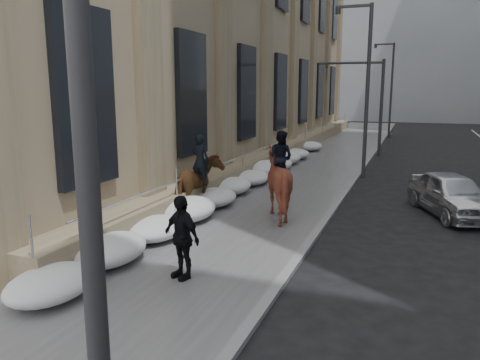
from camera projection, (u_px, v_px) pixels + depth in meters
name	position (u px, v px, depth m)	size (l,w,h in m)	color
ground	(164.00, 276.00, 10.68)	(140.00, 140.00, 0.00)	black
sidewalk	(282.00, 188.00, 19.85)	(5.00, 80.00, 0.12)	#515153
curb	(345.00, 193.00, 18.94)	(0.24, 80.00, 0.12)	slate
limestone_building	(247.00, 12.00, 29.12)	(6.10, 44.00, 18.00)	#8B785B
bg_building_mid	(416.00, 13.00, 61.67)	(30.00, 12.00, 28.00)	slate
bg_building_far	(350.00, 53.00, 76.93)	(24.00, 12.00, 20.00)	gray
streetlight_near	(60.00, 37.00, 3.34)	(1.71, 0.24, 8.00)	#2D2D30
streetlight_mid	(364.00, 81.00, 21.70)	(1.71, 0.24, 8.00)	#2D2D30
streetlight_far	(390.00, 84.00, 40.06)	(1.71, 0.24, 8.00)	#2D2D30
traffic_signal	(367.00, 92.00, 29.39)	(4.10, 0.22, 6.00)	#2D2D30
snow_bank	(235.00, 185.00, 18.53)	(1.70, 18.10, 0.76)	silver
mounted_horse_left	(198.00, 182.00, 15.68)	(1.11, 2.25, 2.60)	#492D16
mounted_horse_right	(278.00, 180.00, 15.04)	(2.31, 2.47, 2.78)	#4C2115
pedestrian	(181.00, 237.00, 10.16)	(1.09, 0.45, 1.86)	black
car_silver	(451.00, 194.00, 15.74)	(1.72, 4.27, 1.46)	#B1B3B9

